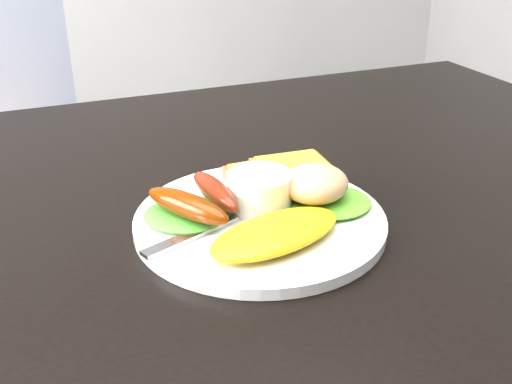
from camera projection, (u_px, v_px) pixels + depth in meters
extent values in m
cube|color=black|center=(224.00, 219.00, 0.63)|extent=(1.20, 0.80, 0.04)
imported|color=navy|center=(186.00, 112.00, 1.05)|extent=(0.57, 0.46, 1.39)
cylinder|color=white|center=(260.00, 221.00, 0.57)|extent=(0.24, 0.24, 0.01)
ellipsoid|color=#2D991D|center=(187.00, 214.00, 0.56)|extent=(0.10, 0.10, 0.01)
ellipsoid|color=#589524|center=(327.00, 201.00, 0.59)|extent=(0.11, 0.10, 0.01)
ellipsoid|color=#F3A81D|center=(276.00, 233.00, 0.52)|extent=(0.14, 0.09, 0.02)
ellipsoid|color=#6B3306|center=(187.00, 205.00, 0.55)|extent=(0.07, 0.10, 0.02)
ellipsoid|color=maroon|center=(215.00, 191.00, 0.57)|extent=(0.03, 0.09, 0.02)
cylinder|color=white|center=(260.00, 191.00, 0.58)|extent=(0.07, 0.07, 0.04)
cube|color=brown|center=(268.00, 179.00, 0.63)|extent=(0.08, 0.08, 0.01)
cube|color=#8F601E|center=(295.00, 173.00, 0.61)|extent=(0.08, 0.08, 0.01)
ellipsoid|color=beige|center=(315.00, 184.00, 0.58)|extent=(0.07, 0.07, 0.04)
cube|color=#ADAFB7|center=(216.00, 225.00, 0.55)|extent=(0.15, 0.07, 0.00)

